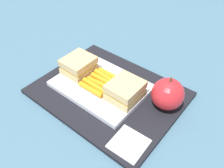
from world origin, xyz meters
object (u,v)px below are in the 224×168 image
at_px(sandwich_half_left, 79,65).
at_px(apple, 168,94).
at_px(carrot_sticks_bundle, 101,82).
at_px(paper_napkin, 129,144).
at_px(food_tray, 101,85).
at_px(sandwich_half_right, 125,91).

height_order(sandwich_half_left, apple, apple).
bearing_deg(sandwich_half_left, apple, 11.37).
bearing_deg(carrot_sticks_bundle, paper_napkin, -30.72).
relative_size(food_tray, carrot_sticks_bundle, 2.64).
height_order(carrot_sticks_bundle, paper_napkin, carrot_sticks_bundle).
bearing_deg(paper_napkin, carrot_sticks_bundle, 149.28).
distance_m(sandwich_half_left, paper_napkin, 0.26).
xyz_separation_m(apple, paper_napkin, (-0.00, -0.14, -0.04)).
height_order(food_tray, paper_napkin, food_tray).
relative_size(sandwich_half_left, carrot_sticks_bundle, 0.92).
bearing_deg(sandwich_half_right, paper_napkin, -49.25).
xyz_separation_m(sandwich_half_right, apple, (0.09, 0.05, 0.00)).
bearing_deg(carrot_sticks_bundle, sandwich_half_left, 179.89).
xyz_separation_m(sandwich_half_left, sandwich_half_right, (0.16, 0.00, 0.00)).
height_order(sandwich_half_right, paper_napkin, sandwich_half_right).
xyz_separation_m(food_tray, apple, (0.16, 0.05, 0.03)).
distance_m(sandwich_half_right, apple, 0.10).
relative_size(carrot_sticks_bundle, paper_napkin, 1.25).
distance_m(sandwich_half_left, apple, 0.25).
xyz_separation_m(sandwich_half_right, paper_napkin, (0.08, -0.10, -0.03)).
xyz_separation_m(sandwich_half_left, paper_napkin, (0.24, -0.10, -0.03)).
relative_size(food_tray, sandwich_half_right, 2.88).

